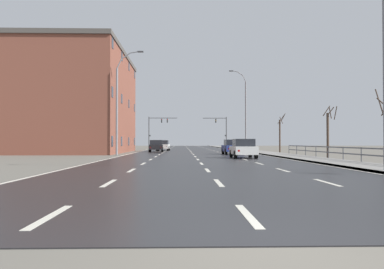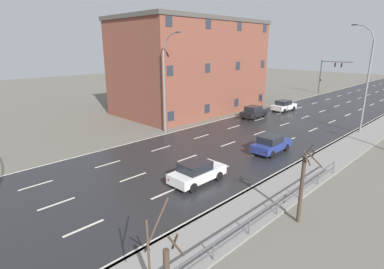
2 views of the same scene
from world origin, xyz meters
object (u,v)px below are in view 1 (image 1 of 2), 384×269
object	(u,v)px
car_mid_centre	(163,145)
traffic_signal_left	(156,127)
street_lamp_left_bank	(119,104)
car_near_left	(156,146)
brick_building	(78,102)
car_distant	(232,147)
car_far_right	(243,148)
traffic_signal_right	(222,128)
street_lamp_midground	(245,112)
street_lamp_foreground	(381,42)

from	to	relation	value
car_mid_centre	traffic_signal_left	bearing A→B (deg)	99.14
street_lamp_left_bank	car_near_left	xyz separation A→B (m)	(2.84, 12.47, -4.25)
street_lamp_left_bank	traffic_signal_left	bearing A→B (deg)	88.67
car_mid_centre	brick_building	size ratio (longest dim) A/B	0.20
car_distant	brick_building	xyz separation A→B (m)	(-18.34, 8.39, 5.50)
traffic_signal_left	car_far_right	bearing A→B (deg)	-77.60
car_near_left	brick_building	world-z (taller)	brick_building
traffic_signal_right	car_mid_centre	distance (m)	23.82
car_mid_centre	car_distant	xyz separation A→B (m)	(8.10, -16.96, 0.00)
car_near_left	car_distant	xyz separation A→B (m)	(8.67, -10.25, 0.00)
street_lamp_left_bank	car_far_right	world-z (taller)	street_lamp_left_bank
car_distant	car_near_left	bearing A→B (deg)	128.90
car_near_left	brick_building	distance (m)	11.28
street_lamp_midground	brick_building	world-z (taller)	brick_building
car_distant	car_mid_centre	bearing A→B (deg)	114.19
traffic_signal_right	car_distant	bearing A→B (deg)	-94.49
street_lamp_midground	traffic_signal_left	size ratio (longest dim) A/B	1.74
traffic_signal_right	car_mid_centre	size ratio (longest dim) A/B	1.54
traffic_signal_right	car_near_left	size ratio (longest dim) A/B	1.54
traffic_signal_left	street_lamp_left_bank	bearing A→B (deg)	-91.33
brick_building	car_mid_centre	bearing A→B (deg)	39.92
car_far_right	street_lamp_midground	bearing A→B (deg)	80.04
car_distant	brick_building	size ratio (longest dim) A/B	0.20
car_mid_centre	traffic_signal_right	bearing A→B (deg)	64.37
traffic_signal_left	car_far_right	distance (m)	48.10
street_lamp_foreground	brick_building	distance (m)	38.82
street_lamp_left_bank	car_distant	xyz separation A→B (m)	(11.52, 2.23, -4.25)
car_far_right	street_lamp_foreground	bearing A→B (deg)	-76.45
street_lamp_midground	traffic_signal_right	size ratio (longest dim) A/B	1.74
street_lamp_midground	car_near_left	distance (m)	13.05
street_lamp_left_bank	car_near_left	world-z (taller)	street_lamp_left_bank
brick_building	street_lamp_left_bank	bearing A→B (deg)	-57.26
traffic_signal_left	traffic_signal_right	bearing A→B (deg)	-0.28
car_far_right	car_mid_centre	world-z (taller)	same
car_far_right	traffic_signal_right	bearing A→B (deg)	85.85
street_lamp_midground	street_lamp_left_bank	distance (m)	20.70
brick_building	street_lamp_midground	bearing A→B (deg)	9.84
car_mid_centre	car_distant	world-z (taller)	same
street_lamp_foreground	traffic_signal_right	size ratio (longest dim) A/B	1.79
car_mid_centre	street_lamp_midground	bearing A→B (deg)	-20.38
street_lamp_foreground	car_near_left	xyz separation A→B (m)	(-12.01, 34.05, -4.83)
traffic_signal_left	car_distant	xyz separation A→B (m)	(10.58, -37.85, -3.65)
street_lamp_midground	car_distant	world-z (taller)	street_lamp_midground
car_near_left	traffic_signal_left	bearing A→B (deg)	91.76
street_lamp_midground	traffic_signal_right	world-z (taller)	street_lamp_midground
street_lamp_left_bank	brick_building	bearing A→B (deg)	122.74
street_lamp_midground	brick_building	bearing A→B (deg)	-170.16
street_lamp_midground	street_lamp_foreground	bearing A→B (deg)	-90.04
car_far_right	traffic_signal_left	bearing A→B (deg)	102.22
street_lamp_foreground	car_near_left	distance (m)	36.43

